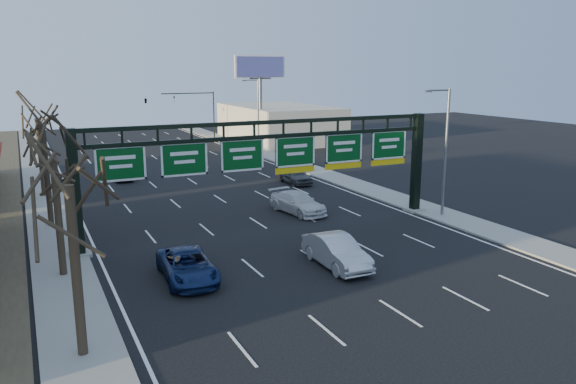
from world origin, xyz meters
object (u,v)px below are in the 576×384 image
car_silver_sedan (336,251)px  sign_gantry (271,160)px  car_white_wagon (298,203)px  car_blue_suv (187,266)px

car_silver_sedan → sign_gantry: bearing=93.4°
car_white_wagon → sign_gantry: bearing=-146.8°
sign_gantry → car_blue_suv: size_ratio=4.70×
car_silver_sedan → car_blue_suv: bearing=169.5°
sign_gantry → car_white_wagon: bearing=42.9°
sign_gantry → car_blue_suv: 10.37m
car_blue_suv → car_silver_sedan: size_ratio=1.04×
car_blue_suv → car_white_wagon: car_white_wagon is taller
car_blue_suv → car_white_wagon: 14.42m
sign_gantry → car_blue_suv: sign_gantry is taller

